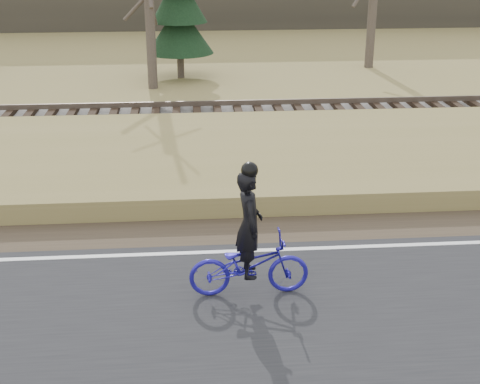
{
  "coord_description": "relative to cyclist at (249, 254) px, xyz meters",
  "views": [
    {
      "loc": [
        -2.67,
        -10.61,
        5.56
      ],
      "look_at": [
        -1.78,
        0.5,
        1.1
      ],
      "focal_mm": 50.0,
      "sensor_mm": 36.0,
      "label": 1
    }
  ],
  "objects": [
    {
      "name": "edge_line",
      "position": [
        1.78,
        1.48,
        -0.7
      ],
      "size": [
        120.0,
        0.12,
        0.01
      ],
      "primitive_type": "cube",
      "color": "silver",
      "rests_on": "road"
    },
    {
      "name": "cyclist",
      "position": [
        0.0,
        0.0,
        0.0
      ],
      "size": [
        1.92,
        0.71,
        2.23
      ],
      "rotation": [
        0.0,
        0.0,
        1.59
      ],
      "color": "#1C1590",
      "rests_on": "road"
    },
    {
      "name": "ground",
      "position": [
        1.78,
        1.28,
        -0.76
      ],
      "size": [
        120.0,
        120.0,
        0.0
      ],
      "primitive_type": "plane",
      "color": "olive",
      "rests_on": "ground"
    },
    {
      "name": "embankment",
      "position": [
        1.78,
        5.48,
        -0.54
      ],
      "size": [
        120.0,
        5.0,
        0.44
      ],
      "primitive_type": "cube",
      "color": "olive",
      "rests_on": "ground"
    },
    {
      "name": "shoulder",
      "position": [
        1.78,
        2.48,
        -0.74
      ],
      "size": [
        120.0,
        1.6,
        0.04
      ],
      "primitive_type": "cube",
      "color": "#473A2B",
      "rests_on": "ground"
    },
    {
      "name": "railroad",
      "position": [
        1.78,
        9.28,
        -0.23
      ],
      "size": [
        120.0,
        2.4,
        0.29
      ],
      "color": "black",
      "rests_on": "ballast"
    },
    {
      "name": "ballast",
      "position": [
        1.78,
        9.28,
        -0.54
      ],
      "size": [
        120.0,
        3.0,
        0.45
      ],
      "primitive_type": "cube",
      "color": "slate",
      "rests_on": "ground"
    },
    {
      "name": "road",
      "position": [
        1.78,
        -1.22,
        -0.73
      ],
      "size": [
        120.0,
        6.0,
        0.06
      ],
      "primitive_type": "cube",
      "color": "black",
      "rests_on": "ground"
    }
  ]
}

